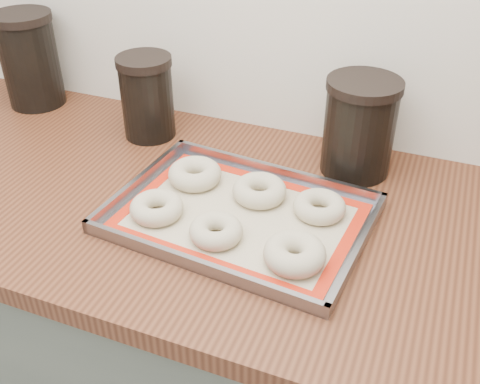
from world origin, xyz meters
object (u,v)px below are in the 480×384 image
at_px(bagel_front_mid, 216,231).
at_px(bagel_front_left, 157,208).
at_px(canister_mid, 147,97).
at_px(baking_tray, 240,216).
at_px(bagel_back_mid, 259,190).
at_px(bagel_back_left, 195,174).
at_px(canister_left, 30,59).
at_px(bagel_back_right, 319,207).
at_px(bagel_front_right, 295,254).
at_px(canister_right, 359,127).

bearing_deg(bagel_front_mid, bagel_front_left, 170.07).
bearing_deg(canister_mid, baking_tray, -35.90).
relative_size(baking_tray, canister_mid, 2.60).
relative_size(bagel_front_mid, bagel_back_mid, 0.91).
distance_m(bagel_back_left, canister_left, 0.58).
relative_size(bagel_back_left, bagel_back_mid, 1.03).
relative_size(bagel_back_right, canister_left, 0.42).
height_order(bagel_front_right, canister_left, canister_left).
distance_m(bagel_back_left, canister_mid, 0.25).
xyz_separation_m(bagel_front_mid, canister_left, (-0.65, 0.34, 0.09)).
bearing_deg(bagel_back_mid, canister_right, 50.49).
distance_m(bagel_back_left, bagel_back_mid, 0.14).
bearing_deg(bagel_back_mid, canister_mid, 154.22).
distance_m(bagel_back_mid, bagel_back_right, 0.12).
bearing_deg(bagel_front_mid, bagel_back_mid, 78.77).
height_order(bagel_back_left, canister_right, canister_right).
xyz_separation_m(baking_tray, canister_right, (0.16, 0.25, 0.09)).
height_order(bagel_front_left, bagel_back_right, bagel_front_left).
relative_size(baking_tray, bagel_back_mid, 4.70).
bearing_deg(canister_mid, bagel_front_right, -35.19).
bearing_deg(canister_left, canister_right, -1.61).
bearing_deg(bagel_back_right, canister_left, 165.34).
distance_m(canister_left, canister_mid, 0.35).
height_order(baking_tray, bagel_back_mid, bagel_back_mid).
height_order(canister_mid, canister_right, canister_right).
xyz_separation_m(bagel_front_mid, bagel_back_left, (-0.11, 0.15, 0.00)).
bearing_deg(baking_tray, canister_left, 157.83).
bearing_deg(bagel_front_mid, baking_tray, 78.17).
bearing_deg(bagel_back_mid, bagel_front_left, -142.42).
height_order(baking_tray, canister_right, canister_right).
bearing_deg(bagel_front_right, canister_mid, 144.81).
bearing_deg(canister_left, bagel_front_left, -31.83).
bearing_deg(canister_left, baking_tray, -22.17).
distance_m(bagel_back_left, bagel_back_right, 0.26).
distance_m(bagel_front_left, bagel_back_left, 0.13).
bearing_deg(bagel_front_right, canister_left, 155.82).
bearing_deg(canister_left, bagel_back_left, -19.94).
bearing_deg(canister_left, bagel_front_right, -24.18).
height_order(bagel_front_left, bagel_back_mid, bagel_back_mid).
relative_size(bagel_front_right, canister_mid, 0.56).
relative_size(bagel_front_right, canister_left, 0.45).
xyz_separation_m(bagel_front_left, canister_right, (0.30, 0.30, 0.08)).
bearing_deg(bagel_back_right, bagel_back_mid, 176.63).
bearing_deg(canister_right, bagel_front_right, -95.06).
relative_size(baking_tray, canister_right, 2.44).
xyz_separation_m(bagel_front_left, bagel_back_right, (0.28, 0.11, -0.00)).
height_order(bagel_front_mid, bagel_back_mid, bagel_back_mid).
xyz_separation_m(baking_tray, bagel_front_left, (-0.14, -0.05, 0.01)).
bearing_deg(canister_right, canister_left, 178.39).
bearing_deg(bagel_front_right, bagel_front_mid, 175.44).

